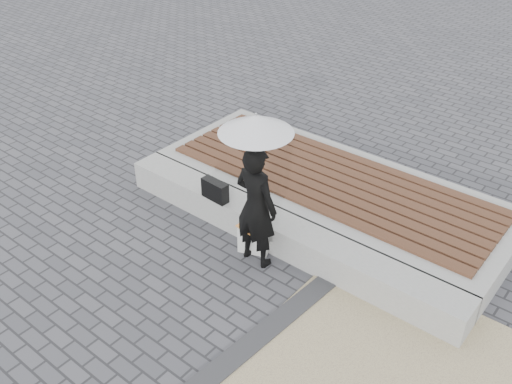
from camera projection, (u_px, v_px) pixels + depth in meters
ground at (192, 314)px, 6.26m from camera, size 80.00×80.00×0.00m
edging_band at (211, 377)px, 5.53m from camera, size 0.61×5.20×0.04m
seating_ledge at (279, 232)px, 7.19m from camera, size 5.00×0.45×0.40m
timber_platform at (330, 192)px, 7.97m from camera, size 5.00×2.00×0.40m
timber_decking at (332, 179)px, 7.85m from camera, size 4.60×1.60×0.04m
woman at (256, 206)px, 6.62m from camera, size 0.59×0.40×1.59m
parasol at (256, 124)px, 6.04m from camera, size 0.84×0.84×1.07m
handbag at (215, 190)px, 7.39m from camera, size 0.40×0.16×0.27m
canvas_tote at (254, 239)px, 7.08m from camera, size 0.41×0.29×0.40m
magazine at (251, 227)px, 6.94m from camera, size 0.35×0.27×0.01m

